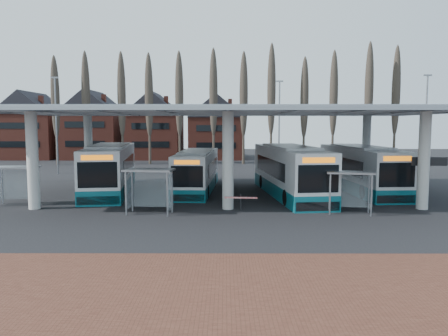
{
  "coord_description": "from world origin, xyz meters",
  "views": [
    {
      "loc": [
        -0.16,
        -24.14,
        5.2
      ],
      "look_at": [
        -0.26,
        7.0,
        2.1
      ],
      "focal_mm": 35.0,
      "sensor_mm": 36.0,
      "label": 1
    }
  ],
  "objects_px": {
    "bus_3": "(360,169)",
    "bus_0": "(111,169)",
    "bus_2": "(289,172)",
    "shelter_1": "(150,181)",
    "shelter_0": "(18,177)",
    "bus_1": "(197,171)",
    "shelter_2": "(350,183)"
  },
  "relations": [
    {
      "from": "shelter_0",
      "to": "shelter_2",
      "type": "bearing_deg",
      "value": -13.66
    },
    {
      "from": "shelter_1",
      "to": "shelter_2",
      "type": "height_order",
      "value": "shelter_1"
    },
    {
      "from": "bus_1",
      "to": "shelter_2",
      "type": "xyz_separation_m",
      "value": [
        9.53,
        -9.15,
        0.3
      ]
    },
    {
      "from": "shelter_1",
      "to": "shelter_2",
      "type": "relative_size",
      "value": 1.04
    },
    {
      "from": "bus_1",
      "to": "bus_2",
      "type": "xyz_separation_m",
      "value": [
        6.97,
        -2.45,
        0.23
      ]
    },
    {
      "from": "bus_3",
      "to": "shelter_0",
      "type": "bearing_deg",
      "value": -169.36
    },
    {
      "from": "bus_3",
      "to": "shelter_0",
      "type": "height_order",
      "value": "bus_3"
    },
    {
      "from": "bus_2",
      "to": "shelter_1",
      "type": "relative_size",
      "value": 4.51
    },
    {
      "from": "bus_2",
      "to": "bus_1",
      "type": "bearing_deg",
      "value": 154.35
    },
    {
      "from": "bus_0",
      "to": "shelter_2",
      "type": "height_order",
      "value": "bus_0"
    },
    {
      "from": "shelter_2",
      "to": "shelter_1",
      "type": "bearing_deg",
      "value": -169.22
    },
    {
      "from": "bus_2",
      "to": "shelter_0",
      "type": "xyz_separation_m",
      "value": [
        -18.27,
        -3.86,
        0.09
      ]
    },
    {
      "from": "shelter_1",
      "to": "shelter_2",
      "type": "xyz_separation_m",
      "value": [
        11.71,
        0.06,
        -0.11
      ]
    },
    {
      "from": "shelter_0",
      "to": "bus_1",
      "type": "bearing_deg",
      "value": 23.26
    },
    {
      "from": "bus_0",
      "to": "shelter_0",
      "type": "distance_m",
      "value": 7.36
    },
    {
      "from": "bus_2",
      "to": "shelter_1",
      "type": "height_order",
      "value": "bus_2"
    },
    {
      "from": "bus_1",
      "to": "bus_3",
      "type": "xyz_separation_m",
      "value": [
        12.89,
        -0.05,
        0.17
      ]
    },
    {
      "from": "bus_0",
      "to": "shelter_0",
      "type": "bearing_deg",
      "value": -135.89
    },
    {
      "from": "bus_2",
      "to": "shelter_2",
      "type": "relative_size",
      "value": 4.69
    },
    {
      "from": "bus_3",
      "to": "shelter_1",
      "type": "xyz_separation_m",
      "value": [
        -15.07,
        -9.16,
        0.24
      ]
    },
    {
      "from": "bus_0",
      "to": "bus_3",
      "type": "xyz_separation_m",
      "value": [
        19.66,
        0.47,
        -0.06
      ]
    },
    {
      "from": "bus_3",
      "to": "bus_1",
      "type": "bearing_deg",
      "value": 175.92
    },
    {
      "from": "bus_0",
      "to": "shelter_1",
      "type": "relative_size",
      "value": 4.52
    },
    {
      "from": "bus_0",
      "to": "bus_2",
      "type": "xyz_separation_m",
      "value": [
        13.74,
        -1.94,
        0.0
      ]
    },
    {
      "from": "bus_1",
      "to": "bus_0",
      "type": "bearing_deg",
      "value": -172.64
    },
    {
      "from": "bus_3",
      "to": "bus_0",
      "type": "bearing_deg",
      "value": 177.48
    },
    {
      "from": "bus_0",
      "to": "shelter_1",
      "type": "bearing_deg",
      "value": -70.04
    },
    {
      "from": "bus_0",
      "to": "shelter_2",
      "type": "bearing_deg",
      "value": -35.78
    },
    {
      "from": "shelter_1",
      "to": "shelter_2",
      "type": "distance_m",
      "value": 11.71
    },
    {
      "from": "shelter_2",
      "to": "bus_0",
      "type": "bearing_deg",
      "value": 162.57
    },
    {
      "from": "bus_0",
      "to": "bus_3",
      "type": "bearing_deg",
      "value": -6.51
    },
    {
      "from": "bus_1",
      "to": "shelter_0",
      "type": "relative_size",
      "value": 4.11
    }
  ]
}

